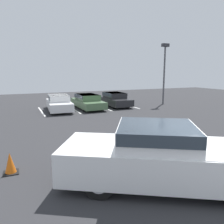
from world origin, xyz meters
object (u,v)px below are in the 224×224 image
Objects in this scene: pickup_truck at (167,156)px; parked_sedan_c at (115,99)px; parked_sedan_b at (88,101)px; traffic_cone at (10,164)px; parked_sedan_a at (59,102)px; light_post at (164,66)px.

pickup_truck is 1.43× the size of parked_sedan_c.
parked_sedan_c is (4.80, 13.81, -0.20)m from pickup_truck.
parked_sedan_b is 12.57m from traffic_cone.
parked_sedan_b is 1.09× the size of parked_sedan_c.
parked_sedan_a is at bearing 123.05° from pickup_truck.
parked_sedan_a is 1.08× the size of parked_sedan_c.
parked_sedan_b is at bearing 60.87° from traffic_cone.
pickup_truck reaches higher than parked_sedan_b.
parked_sedan_c is 0.73× the size of light_post.
parked_sedan_c is 14.28m from traffic_cone.
parked_sedan_c is 5.87m from light_post.
light_post is 8.60× the size of traffic_cone.
light_post is at bearing 80.27° from parked_sedan_c.
traffic_cone is at bearing -143.01° from light_post.
parked_sedan_c is at bearing 102.01° from pickup_truck.
parked_sedan_c reaches higher than parked_sedan_b.
traffic_cone is at bearing -30.13° from parked_sedan_b.
parked_sedan_a is 6.80× the size of traffic_cone.
traffic_cone is at bearing 178.43° from pickup_truck.
light_post is at bearing 36.99° from traffic_cone.
parked_sedan_a is at bearing -86.52° from parked_sedan_c.
pickup_truck is 16.47m from light_post.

